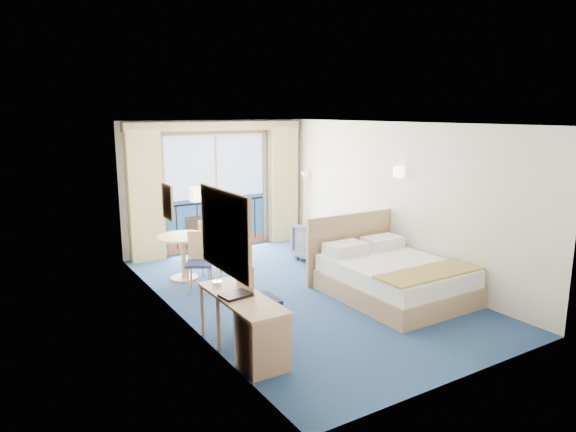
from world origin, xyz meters
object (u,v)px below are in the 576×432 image
object	(u,v)px
desk	(258,333)
table_chair_b	(200,257)
bed	(391,276)
table_chair_a	(213,244)
armchair	(319,241)
floor_lamp	(305,189)
nightstand	(371,256)
round_table	(183,246)
desk_chair	(254,295)

from	to	relation	value
desk	table_chair_b	size ratio (longest dim) A/B	1.58
bed	table_chair_a	distance (m)	3.18
armchair	table_chair_a	xyz separation A→B (m)	(-2.13, 0.25, 0.18)
bed	table_chair_b	distance (m)	3.10
bed	desk	size ratio (longest dim) A/B	1.46
desk	table_chair_b	world-z (taller)	table_chair_b
desk	table_chair_a	bearing A→B (deg)	74.83
bed	table_chair_b	world-z (taller)	bed
armchair	floor_lamp	distance (m)	1.68
nightstand	round_table	bearing A→B (deg)	157.54
nightstand	desk	bearing A→B (deg)	-148.91
table_chair_b	desk_chair	bearing A→B (deg)	-63.86
desk	round_table	bearing A→B (deg)	83.75
desk	table_chair_b	distance (m)	2.81
round_table	table_chair_b	xyz separation A→B (m)	(0.05, -0.64, -0.05)
desk	round_table	distance (m)	3.45
desk	round_table	xyz separation A→B (m)	(0.37, 3.42, 0.20)
armchair	desk_chair	size ratio (longest dim) A/B	0.81
table_chair_a	desk	bearing A→B (deg)	121.47
nightstand	floor_lamp	world-z (taller)	floor_lamp
nightstand	armchair	bearing A→B (deg)	114.49
armchair	desk	xyz separation A→B (m)	(-3.05, -3.14, 0.01)
armchair	floor_lamp	bearing A→B (deg)	-124.10
bed	desk	distance (m)	3.00
round_table	desk_chair	bearing A→B (deg)	-91.59
bed	armchair	bearing A→B (deg)	85.34
bed	armchair	world-z (taller)	bed
round_table	table_chair_a	world-z (taller)	table_chair_a
bed	armchair	distance (m)	2.26
armchair	table_chair_a	distance (m)	2.15
desk	desk_chair	bearing A→B (deg)	65.76
floor_lamp	armchair	bearing A→B (deg)	-112.39
floor_lamp	desk	xyz separation A→B (m)	(-3.61, -4.50, -0.80)
nightstand	floor_lamp	size ratio (longest dim) A/B	0.32
desk	desk_chair	distance (m)	0.75
armchair	desk_chair	bearing A→B (deg)	30.30
round_table	table_chair_a	bearing A→B (deg)	-3.12
nightstand	table_chair_a	world-z (taller)	table_chair_a
nightstand	desk	size ratio (longest dim) A/B	0.34
armchair	desk_chair	distance (m)	3.71
nightstand	floor_lamp	distance (m)	2.56
bed	table_chair_a	xyz separation A→B (m)	(-1.95, 2.50, 0.24)
nightstand	desk	world-z (taller)	desk
armchair	desk	distance (m)	4.38
nightstand	table_chair_a	xyz separation A→B (m)	(-2.60, 1.27, 0.31)
desk	round_table	size ratio (longest dim) A/B	1.74
nightstand	round_table	world-z (taller)	round_table
desk_chair	nightstand	bearing A→B (deg)	-63.79
floor_lamp	table_chair_b	bearing A→B (deg)	-151.61
floor_lamp	table_chair_a	bearing A→B (deg)	-157.56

